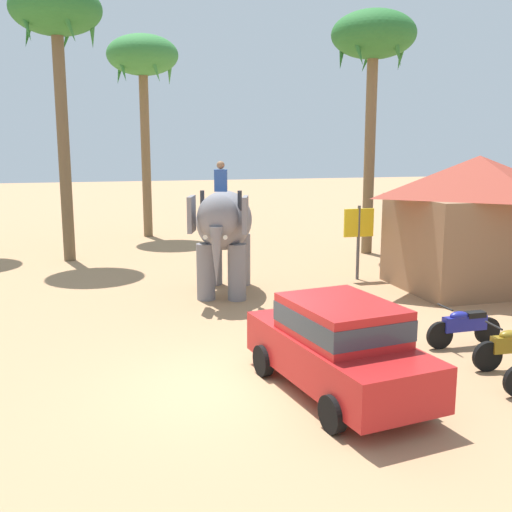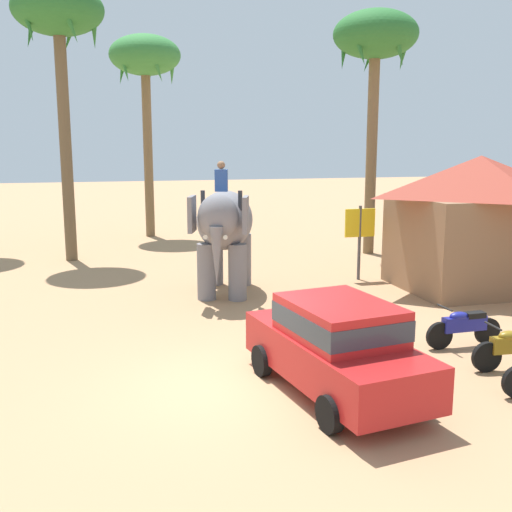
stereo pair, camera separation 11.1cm
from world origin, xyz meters
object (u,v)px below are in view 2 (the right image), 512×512
Objects in this scene: elephant_with_mahout at (224,227)px; motorcycle_mid_row at (464,326)px; signboard_yellow at (360,228)px; car_sedan_foreground at (337,344)px; roadside_hut at (477,219)px; palm_tree_behind_elephant at (375,43)px; palm_tree_left_of_road at (59,20)px; palm_tree_near_hut at (145,62)px.

elephant_with_mahout is 2.23× the size of motorcycle_mid_row.
signboard_yellow is (4.58, 0.79, -0.30)m from elephant_with_mahout.
roadside_hut is (7.04, 6.47, 1.20)m from car_sedan_foreground.
car_sedan_foreground is 15.93m from palm_tree_behind_elephant.
car_sedan_foreground is at bearing -155.08° from motorcycle_mid_row.
signboard_yellow is (9.15, -5.70, -6.91)m from palm_tree_left_of_road.
car_sedan_foreground is at bearing -116.78° from palm_tree_behind_elephant.
palm_tree_behind_elephant is 8.03m from signboard_yellow.
palm_tree_near_hut is 13.90m from signboard_yellow.
car_sedan_foreground is 0.47× the size of palm_tree_behind_elephant.
roadside_hut is 2.10× the size of signboard_yellow.
elephant_with_mahout is at bearing -54.82° from palm_tree_left_of_road.
palm_tree_near_hut is at bearing 57.54° from palm_tree_left_of_road.
signboard_yellow is at bearing 85.94° from motorcycle_mid_row.
palm_tree_left_of_road is 15.69m from roadside_hut.
car_sedan_foreground is 0.44× the size of palm_tree_left_of_road.
roadside_hut is at bearing -32.29° from palm_tree_left_of_road.
elephant_with_mahout reaches higher than car_sedan_foreground.
palm_tree_near_hut is 1.81× the size of roadside_hut.
palm_tree_left_of_road is 4.11× the size of signboard_yellow.
roadside_hut is at bearing -33.44° from signboard_yellow.
elephant_with_mahout is at bearing 93.50° from car_sedan_foreground.
elephant_with_mahout is at bearing -170.24° from signboard_yellow.
elephant_with_mahout is (-0.47, 7.62, 1.06)m from car_sedan_foreground.
palm_tree_behind_elephant is 11.55m from palm_tree_left_of_road.
palm_tree_behind_elephant reaches higher than car_sedan_foreground.
car_sedan_foreground is at bearing -70.34° from palm_tree_left_of_road.
elephant_with_mahout is 13.25m from palm_tree_near_hut.
signboard_yellow is at bearing 146.56° from roadside_hut.
palm_tree_near_hut is (-1.20, 11.79, 5.92)m from elephant_with_mahout.
signboard_yellow reaches higher than motorcycle_mid_row.
palm_tree_left_of_road is at bearing 148.08° from signboard_yellow.
elephant_with_mahout is at bearing -84.19° from palm_tree_near_hut.
car_sedan_foreground is at bearing -137.43° from roadside_hut.
palm_tree_behind_elephant reaches higher than palm_tree_near_hut.
palm_tree_near_hut reaches higher than roadside_hut.
elephant_with_mahout is 7.60m from roadside_hut.
palm_tree_behind_elephant is at bearing 95.70° from roadside_hut.
palm_tree_behind_elephant is (6.42, 12.72, 7.13)m from car_sedan_foreground.
palm_tree_left_of_road is (-4.57, 6.49, 6.60)m from elephant_with_mahout.
car_sedan_foreground is 9.39m from signboard_yellow.
palm_tree_left_of_road reaches higher than roadside_hut.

